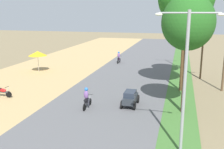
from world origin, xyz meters
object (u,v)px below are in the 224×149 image
Objects in this scene: median_tree_third at (185,14)px; streetlamp_mid at (184,34)px; parked_motorbike_third at (2,91)px; streetlamp_near at (185,74)px; median_tree_nearest at (188,23)px; motorbike_ahead_second at (119,58)px; utility_pole_far at (203,37)px; motorbike_foreground_rider at (87,98)px; vendor_umbrella at (38,53)px; car_sedan_charcoal at (130,97)px.

median_tree_third reaches higher than streetlamp_mid.
streetlamp_near is at bearing -20.46° from parked_motorbike_third.
median_tree_nearest is 19.98m from motorbike_ahead_second.
motorbike_ahead_second is (-8.78, 17.05, -5.62)m from median_tree_nearest.
utility_pole_far is 4.90× the size of motorbike_foreground_rider.
vendor_umbrella is 0.29× the size of median_tree_third.
motorbike_ahead_second is at bearing 143.02° from median_tree_third.
median_tree_nearest is 0.96× the size of median_tree_third.
median_tree_third is 12.45m from motorbike_ahead_second.
utility_pole_far is (1.97, -4.26, 0.05)m from streetlamp_mid.
motorbike_ahead_second is at bearing 110.75° from streetlamp_near.
streetlamp_mid is (-0.09, 15.16, -1.93)m from median_tree_nearest.
car_sedan_charcoal is at bearing -118.64° from utility_pole_far.
median_tree_third is at bearing -36.98° from motorbike_ahead_second.
streetlamp_mid reaches higher than motorbike_ahead_second.
vendor_umbrella is 22.77m from streetlamp_near.
parked_motorbike_third is 21.85m from streetlamp_mid.
median_tree_third is at bearing 69.63° from car_sedan_charcoal.
median_tree_third is 5.24m from streetlamp_mid.
motorbike_ahead_second is (-4.84, 16.80, 0.11)m from car_sedan_charcoal.
streetlamp_near is (16.89, -15.14, 1.96)m from vendor_umbrella.
car_sedan_charcoal is at bearing 3.15° from parked_motorbike_third.
parked_motorbike_third is at bearing -146.19° from utility_pole_far.
median_tree_nearest is 1.15× the size of streetlamp_near.
parked_motorbike_third is 9.98m from vendor_umbrella.
vendor_umbrella is at bearing -160.69° from streetlamp_mid.
utility_pole_far is 4.90× the size of motorbike_ahead_second.
vendor_umbrella is 0.32× the size of streetlamp_mid.
parked_motorbike_third is 0.23× the size of streetlamp_mid.
vendor_umbrella is 0.30× the size of median_tree_nearest.
streetlamp_mid is (0.00, 21.06, 0.27)m from streetlamp_near.
motorbike_foreground_rider reaches higher than car_sedan_charcoal.
utility_pole_far is at bearing 33.81° from parked_motorbike_third.
parked_motorbike_third is 20.64m from utility_pole_far.
median_tree_nearest is 4.65× the size of motorbike_foreground_rider.
streetlamp_mid is at bearing 89.58° from median_tree_third.
median_tree_nearest is at bearing 89.16° from streetlamp_near.
streetlamp_mid reaches higher than streetlamp_near.
motorbike_foreground_rider is (-6.87, -11.66, -6.13)m from median_tree_third.
vendor_umbrella is 1.40× the size of motorbike_ahead_second.
median_tree_nearest is at bearing -28.56° from vendor_umbrella.
median_tree_nearest reaches higher than car_sedan_charcoal.
streetlamp_mid is 4.32× the size of motorbike_ahead_second.
motorbike_foreground_rider is at bearing -84.39° from motorbike_ahead_second.
parked_motorbike_third is at bearing -143.68° from median_tree_third.
motorbike_ahead_second is at bearing 106.08° from car_sedan_charcoal.
streetlamp_mid is 9.63m from motorbike_ahead_second.
motorbike_ahead_second is (-8.69, 22.95, -3.42)m from streetlamp_near.
vendor_umbrella is 19.07m from utility_pole_far.
parked_motorbike_third is at bearing 174.47° from motorbike_foreground_rider.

